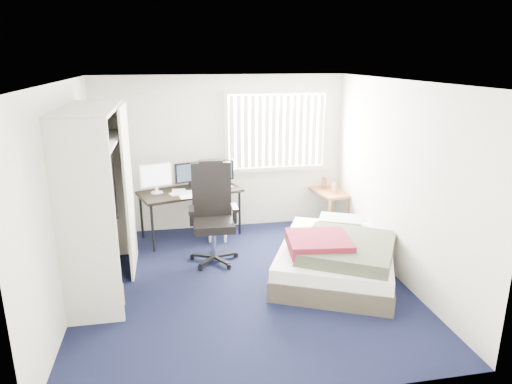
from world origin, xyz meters
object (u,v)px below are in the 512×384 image
object	(u,v)px
nightstand	(328,194)
desk	(190,188)
bed	(337,256)
office_chair	(213,223)

from	to	relation	value
nightstand	desk	bearing A→B (deg)	-177.67
nightstand	bed	size ratio (longest dim) A/B	0.41
desk	bed	bearing A→B (deg)	-44.24
nightstand	office_chair	bearing A→B (deg)	-153.16
desk	bed	xyz separation A→B (m)	(1.80, -1.75, -0.51)
desk	nightstand	bearing A→B (deg)	2.33
desk	nightstand	size ratio (longest dim) A/B	1.76
bed	office_chair	bearing A→B (deg)	151.95
office_chair	desk	bearing A→B (deg)	106.02
desk	office_chair	world-z (taller)	office_chair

